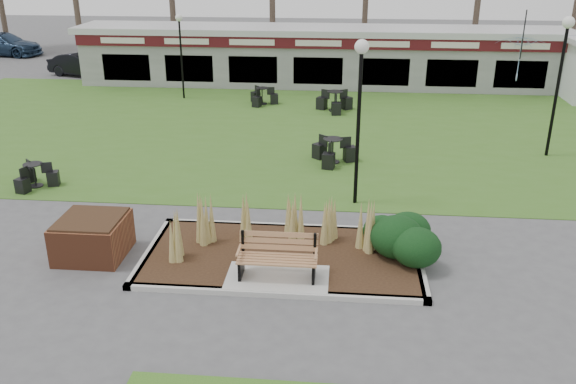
# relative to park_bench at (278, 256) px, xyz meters

# --- Properties ---
(ground) EXTENTS (100.00, 100.00, 0.00)m
(ground) POSITION_rel_park_bench_xyz_m (0.00, -0.25, -0.59)
(ground) COLOR #515154
(ground) RESTS_ON ground
(lawn) EXTENTS (34.00, 16.00, 0.02)m
(lawn) POSITION_rel_park_bench_xyz_m (0.00, 11.75, -0.58)
(lawn) COLOR #3E6C22
(lawn) RESTS_ON ground
(planting_bed) EXTENTS (6.75, 3.40, 1.27)m
(planting_bed) POSITION_rel_park_bench_xyz_m (1.27, 1.10, -0.22)
(planting_bed) COLOR black
(planting_bed) RESTS_ON ground
(park_bench) EXTENTS (1.70, 0.66, 0.93)m
(park_bench) POSITION_rel_park_bench_xyz_m (0.00, 0.00, 0.00)
(park_bench) COLOR #A8754C
(park_bench) RESTS_ON ground
(brick_planter) EXTENTS (1.50, 1.50, 0.95)m
(brick_planter) POSITION_rel_park_bench_xyz_m (-4.40, 0.75, -0.11)
(brick_planter) COLOR brown
(brick_planter) RESTS_ON ground
(food_pavilion) EXTENTS (24.60, 3.40, 2.90)m
(food_pavilion) POSITION_rel_park_bench_xyz_m (0.00, 19.71, 0.89)
(food_pavilion) COLOR gray
(food_pavilion) RESTS_ON ground
(lamp_post_near_left) EXTENTS (0.37, 0.37, 4.52)m
(lamp_post_near_left) POSITION_rel_park_bench_xyz_m (1.70, 4.40, 2.70)
(lamp_post_near_left) COLOR black
(lamp_post_near_left) RESTS_ON ground
(lamp_post_mid_right) EXTENTS (0.39, 0.39, 4.64)m
(lamp_post_mid_right) POSITION_rel_park_bench_xyz_m (8.29, 9.13, 2.79)
(lamp_post_mid_right) COLOR black
(lamp_post_mid_right) RESTS_ON ground
(lamp_post_far_left) EXTENTS (0.32, 0.32, 3.84)m
(lamp_post_far_left) POSITION_rel_park_bench_xyz_m (-6.18, 16.16, 2.21)
(lamp_post_far_left) COLOR black
(lamp_post_far_left) RESTS_ON ground
(bistro_set_a) EXTENTS (1.30, 1.29, 0.71)m
(bistro_set_a) POSITION_rel_park_bench_xyz_m (-7.80, 4.75, -0.33)
(bistro_set_a) COLOR black
(bistro_set_a) RESTS_ON ground
(bistro_set_b) EXTENTS (1.33, 1.37, 0.74)m
(bistro_set_b) POSITION_rel_park_bench_xyz_m (-2.37, 15.36, -0.32)
(bistro_set_b) COLOR black
(bistro_set_b) RESTS_ON ground
(bistro_set_c) EXTENTS (1.52, 1.47, 0.82)m
(bistro_set_c) POSITION_rel_park_bench_xyz_m (0.99, 7.72, -0.29)
(bistro_set_c) COLOR black
(bistro_set_c) RESTS_ON ground
(bistro_set_d) EXTENTS (1.61, 1.48, 0.86)m
(bistro_set_d) POSITION_rel_park_bench_xyz_m (0.92, 14.45, -0.28)
(bistro_set_d) COLOR black
(bistro_set_d) RESTS_ON ground
(patio_umbrella) EXTENTS (2.73, 2.77, 2.90)m
(patio_umbrella) POSITION_rel_park_bench_xyz_m (9.33, 17.75, 1.25)
(patio_umbrella) COLOR black
(patio_umbrella) RESTS_ON ground
(car_black) EXTENTS (4.03, 2.40, 1.25)m
(car_black) POSITION_rel_park_bench_xyz_m (-12.97, 20.75, 0.04)
(car_black) COLOR black
(car_black) RESTS_ON ground
(car_blue) EXTENTS (5.18, 2.71, 1.43)m
(car_blue) POSITION_rel_park_bench_xyz_m (-20.71, 26.75, 0.13)
(car_blue) COLOR navy
(car_blue) RESTS_ON ground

